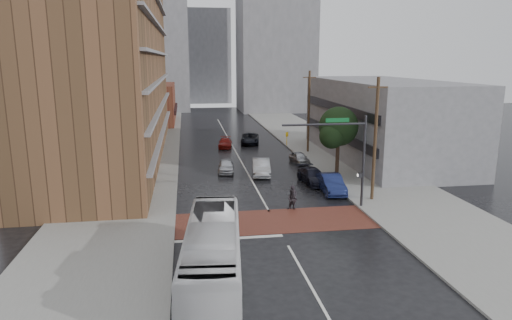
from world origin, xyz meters
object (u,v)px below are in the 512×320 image
object	(u,v)px
pedestrian_b	(292,200)
car_travel_b	(261,167)
car_parked_far	(299,158)
transit_bus	(213,254)
car_parked_mid	(313,176)
suv_travel	(250,139)
car_parked_near	(331,184)
car_travel_c	(225,143)
pedestrian_a	(293,197)
car_travel_a	(226,166)

from	to	relation	value
pedestrian_b	car_travel_b	xyz separation A→B (m)	(-0.60, 10.99, -0.00)
car_travel_b	car_parked_far	bearing A→B (deg)	48.95
transit_bus	car_parked_mid	world-z (taller)	transit_bus
pedestrian_b	suv_travel	world-z (taller)	pedestrian_b
pedestrian_b	car_travel_b	distance (m)	11.01
transit_bus	car_parked_near	distance (m)	18.59
car_travel_c	suv_travel	size ratio (longest dim) A/B	0.81
transit_bus	suv_travel	xyz separation A→B (m)	(7.45, 39.23, -0.91)
car_travel_b	suv_travel	world-z (taller)	car_travel_b
pedestrian_b	car_travel_c	world-z (taller)	pedestrian_b
pedestrian_b	car_travel_c	bearing A→B (deg)	118.44
transit_bus	car_parked_mid	distance (m)	20.89
car_travel_c	car_parked_near	world-z (taller)	car_parked_near
transit_bus	pedestrian_a	distance (m)	13.06
pedestrian_a	car_parked_mid	distance (m)	7.85
transit_bus	car_travel_c	distance (m)	37.30
suv_travel	car_travel_b	bearing A→B (deg)	-84.64
car_parked_mid	car_travel_b	bearing A→B (deg)	133.04
car_travel_b	car_travel_a	bearing A→B (deg)	160.35
transit_bus	suv_travel	distance (m)	39.94
car_parked_near	pedestrian_a	bearing A→B (deg)	-134.94
car_travel_b	suv_travel	size ratio (longest dim) A/B	0.94
transit_bus	car_travel_b	world-z (taller)	transit_bus
car_travel_c	car_parked_far	world-z (taller)	car_parked_far
car_travel_b	car_parked_far	world-z (taller)	car_travel_b
pedestrian_b	car_parked_mid	size ratio (longest dim) A/B	0.34
transit_bus	car_travel_c	xyz separation A→B (m)	(3.85, 37.08, -1.02)
pedestrian_b	car_parked_near	xyz separation A→B (m)	(4.39, 3.99, -0.00)
car_travel_b	car_travel_c	bearing A→B (deg)	105.42
car_parked_far	car_parked_mid	bearing A→B (deg)	-102.30
transit_bus	car_parked_mid	bearing A→B (deg)	65.78
transit_bus	car_parked_mid	size ratio (longest dim) A/B	2.46
car_travel_c	car_parked_mid	bearing A→B (deg)	-63.95
pedestrian_b	car_travel_a	xyz separation A→B (m)	(-3.97, 12.68, -0.13)
pedestrian_b	car_travel_b	size ratio (longest dim) A/B	0.33
pedestrian_a	car_parked_near	size ratio (longest dim) A/B	0.38
pedestrian_a	car_travel_a	size ratio (longest dim) A/B	0.47
car_parked_near	car_parked_far	bearing A→B (deg)	93.43
pedestrian_a	car_travel_a	xyz separation A→B (m)	(-4.07, 12.45, -0.26)
car_travel_a	car_parked_mid	distance (m)	9.37
car_travel_b	car_parked_mid	world-z (taller)	car_travel_b
car_travel_b	car_parked_mid	size ratio (longest dim) A/B	1.02
pedestrian_a	car_travel_a	bearing A→B (deg)	89.75
car_travel_c	suv_travel	world-z (taller)	suv_travel
car_travel_b	car_travel_c	xyz separation A→B (m)	(-2.28, 15.21, -0.20)
transit_bus	car_travel_a	world-z (taller)	transit_bus
car_travel_a	car_parked_near	distance (m)	12.06
pedestrian_a	suv_travel	distance (m)	28.13
car_travel_a	car_parked_near	world-z (taller)	car_parked_near
car_travel_a	car_parked_mid	world-z (taller)	car_parked_mid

